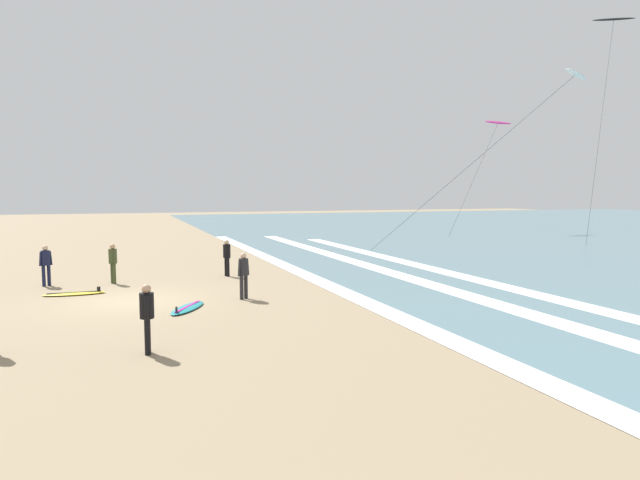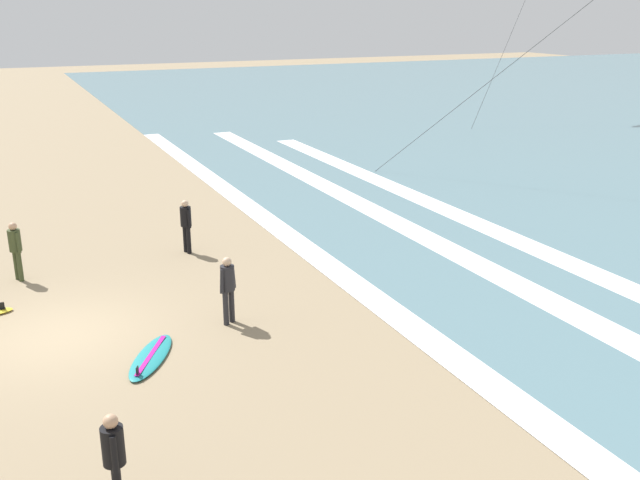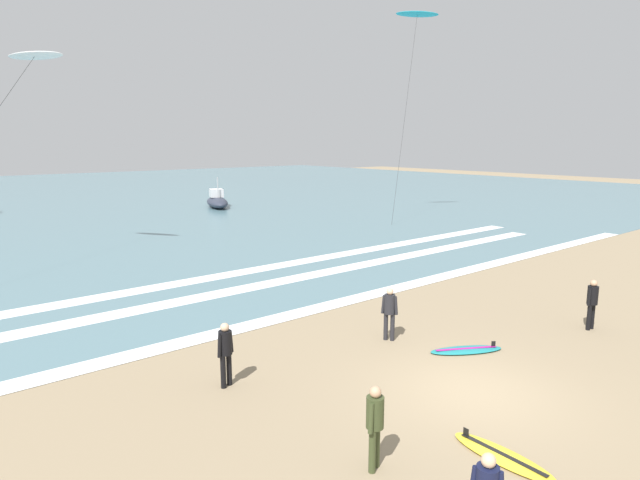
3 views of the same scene
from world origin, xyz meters
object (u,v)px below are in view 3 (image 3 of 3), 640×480
at_px(offshore_boat, 217,201).
at_px(surfer_foreground_main, 225,349).
at_px(surfer_left_far, 375,420).
at_px(kite_white_low_near, 34,57).
at_px(surfer_left_near, 592,300).
at_px(surfboard_foreground_flat, 502,456).
at_px(surfboard_near_water, 466,350).
at_px(surfer_right_near, 390,309).
at_px(kite_cyan_high_right, 417,16).

bearing_deg(offshore_boat, surfer_foreground_main, -118.70).
bearing_deg(surfer_left_far, kite_white_low_near, 89.50).
height_order(surfer_left_near, surfboard_foreground_flat, surfer_left_near).
height_order(surfer_left_far, surfboard_foreground_flat, surfer_left_far).
relative_size(surfer_left_near, surfboard_near_water, 0.75).
xyz_separation_m(surfer_right_near, offshore_boat, (12.04, 32.02, -0.40)).
xyz_separation_m(surfboard_foreground_flat, surfboard_near_water, (3.86, 3.54, 0.00)).
distance_m(surfboard_near_water, offshore_boat, 35.77).
distance_m(surfer_foreground_main, surfboard_foreground_flat, 6.47).
relative_size(kite_white_low_near, kite_cyan_high_right, 0.67).
xyz_separation_m(kite_white_low_near, kite_cyan_high_right, (25.17, -1.83, 5.00)).
distance_m(surfer_left_far, surfboard_near_water, 6.41).
height_order(surfer_foreground_main, surfer_right_near, same).
height_order(surfboard_foreground_flat, surfboard_near_water, same).
xyz_separation_m(kite_cyan_high_right, offshore_boat, (-8.41, 15.16, -14.18)).
bearing_deg(surfer_foreground_main, surfer_left_near, -19.25).
height_order(surfer_foreground_main, surfer_left_far, same).
bearing_deg(surfboard_foreground_flat, surfer_left_near, 14.38).
height_order(surfer_foreground_main, kite_white_low_near, kite_white_low_near).
distance_m(surfer_foreground_main, surfboard_near_water, 6.79).
xyz_separation_m(surfer_left_far, surfer_left_near, (10.46, 0.85, 0.00)).
height_order(surfer_left_near, kite_cyan_high_right, kite_cyan_high_right).
height_order(surfer_left_far, surfboard_near_water, surfer_left_far).
bearing_deg(surfboard_foreground_flat, offshore_boat, 68.39).
bearing_deg(offshore_boat, surfboard_foreground_flat, -111.61).
xyz_separation_m(surfboard_near_water, kite_white_low_near, (-5.74, 20.69, 9.69)).
bearing_deg(surfer_left_far, surfer_foreground_main, 94.41).
height_order(kite_white_low_near, offshore_boat, kite_white_low_near).
relative_size(surfer_foreground_main, surfer_left_far, 1.00).
distance_m(surfer_right_near, kite_white_low_near, 21.17).
relative_size(surfer_foreground_main, surfer_left_near, 1.00).
xyz_separation_m(surfer_left_far, surfboard_near_water, (5.94, 2.24, -0.91)).
distance_m(surfer_right_near, surfboard_near_water, 2.43).
xyz_separation_m(surfer_left_far, offshore_boat, (16.96, 36.26, -0.40)).
height_order(surfer_left_far, kite_cyan_high_right, kite_cyan_high_right).
bearing_deg(kite_cyan_high_right, surfboard_near_water, -135.86).
bearing_deg(surfboard_foreground_flat, surfer_right_near, 62.91).
distance_m(surfer_left_near, offshore_boat, 36.00).
relative_size(surfer_foreground_main, kite_white_low_near, 0.16).
bearing_deg(surfer_foreground_main, surfer_right_near, -4.18).
bearing_deg(surfer_right_near, surfboard_foreground_flat, -117.09).
relative_size(surfer_foreground_main, surfer_right_near, 1.00).
bearing_deg(surfer_foreground_main, surfer_left_far, -85.59).
relative_size(surfer_foreground_main, surfboard_near_water, 0.75).
relative_size(surfboard_near_water, offshore_boat, 0.39).
bearing_deg(surfer_right_near, offshore_boat, 69.39).
distance_m(surfer_foreground_main, surfer_left_near, 11.46).
bearing_deg(surfer_left_far, offshore_boat, 64.94).
distance_m(surfboard_foreground_flat, kite_cyan_high_right, 35.50).
height_order(surfboard_near_water, kite_cyan_high_right, kite_cyan_high_right).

